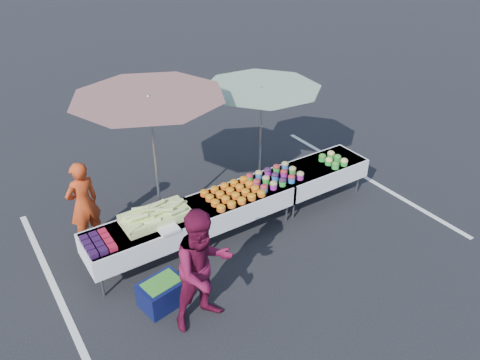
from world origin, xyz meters
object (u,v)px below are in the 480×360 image
table_center (240,201)px  umbrella_right (262,97)px  umbrella_left (150,109)px  storage_bin (162,292)px  table_left (143,236)px  vendor (83,204)px  table_right (318,172)px  customer (204,269)px

table_center → umbrella_right: size_ratio=0.68×
table_center → umbrella_left: (-1.16, 0.80, 1.69)m
storage_bin → table_left: bearing=70.9°
vendor → umbrella_right: umbrella_right is taller
vendor → umbrella_left: (1.20, -0.32, 1.51)m
table_center → storage_bin: (-1.95, -0.92, -0.37)m
table_right → storage_bin: (-3.75, -0.92, -0.37)m
table_right → customer: size_ratio=1.03×
table_left → table_right: bearing=0.0°
customer → umbrella_right: 3.61m
vendor → customer: bearing=93.9°
table_center → umbrella_right: bearing=38.9°
vendor → storage_bin: size_ratio=2.19×
table_center → storage_bin: 2.18m
table_left → vendor: 1.26m
table_left → customer: (0.24, -1.50, 0.32)m
vendor → storage_bin: bearing=88.4°
vendor → storage_bin: (0.42, -2.03, -0.55)m
table_left → umbrella_right: size_ratio=0.68×
table_right → table_center: bearing=180.0°
table_right → storage_bin: bearing=-166.2°
customer → table_right: bearing=22.5°
table_right → storage_bin: 3.87m
table_right → umbrella_right: 1.83m
umbrella_right → storage_bin: 3.85m
umbrella_right → storage_bin: size_ratio=3.90×
table_center → umbrella_left: 2.20m
vendor → umbrella_right: 3.59m
table_center → umbrella_left: bearing=145.4°
umbrella_left → storage_bin: 2.80m
vendor → storage_bin: 2.15m
table_left → table_center: same height
table_left → table_center: 1.80m
table_left → vendor: bearing=116.7°
table_left → umbrella_right: 3.24m
customer → vendor: bearing=105.5°
table_left → umbrella_left: 1.98m
customer → umbrella_left: (0.40, 2.30, 1.37)m
umbrella_right → table_right: bearing=-44.7°
table_center → vendor: bearing=154.7°
table_center → customer: (-1.56, -1.50, 0.32)m
table_left → table_right: (3.60, 0.00, 0.00)m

